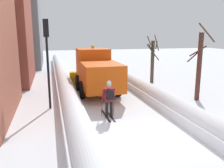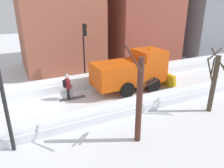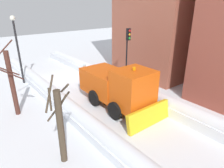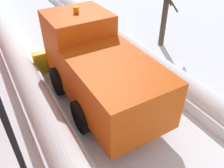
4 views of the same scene
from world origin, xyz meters
name	(u,v)px [view 3 (image 3 of 4)]	position (x,y,z in m)	size (l,w,h in m)	color
ground_plane	(143,127)	(0.00, 10.00, 0.00)	(80.00, 80.00, 0.00)	white
snowbank_left	(171,106)	(-2.52, 10.00, 0.47)	(1.10, 36.00, 1.06)	white
snowbank_right	(107,139)	(2.52, 10.00, 0.36)	(1.10, 36.00, 0.90)	white
plow_truck	(118,86)	(-0.43, 7.28, 1.48)	(3.20, 5.98, 3.12)	#DB510F
skier	(85,73)	(-0.79, 2.45, 1.00)	(0.62, 1.80, 1.81)	black
traffic_light_pole	(128,47)	(-3.52, 4.73, 3.26)	(0.28, 0.42, 4.68)	black
street_lamp	(17,42)	(3.27, -1.15, 3.51)	(0.40, 0.40, 5.60)	black
bare_tree_near	(12,83)	(5.13, 4.13, 2.10)	(1.28, 1.02, 4.53)	#4B2921
bare_tree_mid	(60,124)	(4.60, 9.58, 1.86)	(1.18, 1.10, 3.87)	#433628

